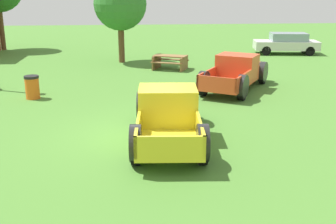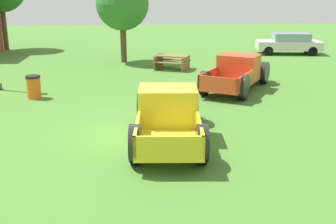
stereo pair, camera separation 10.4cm
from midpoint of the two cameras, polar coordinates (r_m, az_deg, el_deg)
ground_plane at (r=13.05m, az=-3.77°, el=-2.83°), size 80.00×80.00×0.00m
pickup_truck_foreground at (r=12.42m, az=-0.27°, el=-0.21°), size 2.31×5.21×1.56m
pickup_truck_behind_left at (r=18.95m, az=9.38°, el=5.46°), size 4.10×5.19×1.53m
sedan_distant_a at (r=29.81m, az=15.93°, el=9.14°), size 4.47×2.34×1.42m
picnic_table at (r=23.14m, az=0.17°, el=7.11°), size 2.24×2.07×0.78m
trash_can at (r=17.80m, az=-18.37°, el=3.28°), size 0.59×0.59×0.95m
oak_tree_east at (r=25.31m, az=-6.73°, el=14.55°), size 3.12×3.12×5.03m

